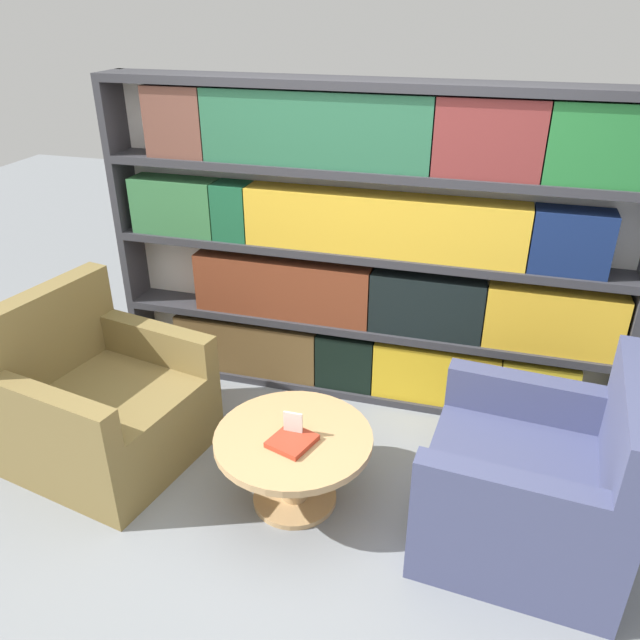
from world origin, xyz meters
The scene contains 7 objects.
ground_plane centered at (0.00, 0.00, 0.00)m, with size 14.00×14.00×0.00m, color gray.
bookshelf centered at (0.04, 1.37, 1.01)m, with size 3.28×0.30×2.03m.
armchair_left centered at (-1.27, 0.29, 0.33)m, with size 1.08×1.08×0.99m.
armchair_right centered at (1.11, 0.28, 0.33)m, with size 1.00×1.00×0.99m.
coffee_table centered at (-0.08, 0.21, 0.31)m, with size 0.82×0.82×0.43m.
table_sign centered at (-0.08, 0.21, 0.49)m, with size 0.10×0.06×0.14m.
stray_book centered at (-0.07, 0.15, 0.45)m, with size 0.25×0.26×0.03m.
Camera 1 is at (0.76, -2.21, 2.43)m, focal length 35.00 mm.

